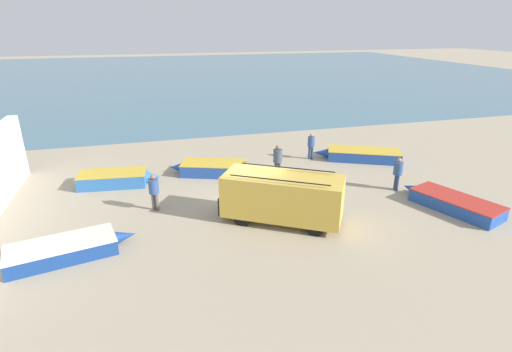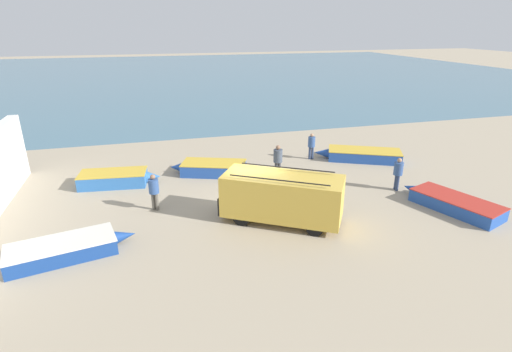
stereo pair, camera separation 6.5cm
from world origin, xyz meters
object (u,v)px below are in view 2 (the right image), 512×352
Objects in this scene: fishing_rowboat_0 at (362,155)px; fisherman_2 at (398,171)px; fishing_rowboat_3 at (66,249)px; fishing_rowboat_1 at (116,178)px; fisherman_0 at (154,189)px; fisherman_3 at (278,158)px; parked_van at (282,196)px; fishing_rowboat_2 at (211,168)px; fishing_rowboat_4 at (453,203)px; fisherman_1 at (312,144)px.

fishing_rowboat_0 is 4.77m from fisherman_2.
fishing_rowboat_1 is at bearing 65.41° from fishing_rowboat_3.
fisherman_3 is (6.47, 2.34, 0.07)m from fisherman_0.
fishing_rowboat_3 is 2.69× the size of fisherman_2.
fisherman_0 is at bearing 5.78° from parked_van.
parked_van reaches higher than fisherman_2.
fisherman_2 reaches higher than fishing_rowboat_2.
fishing_rowboat_3 is at bearing 50.03° from fishing_rowboat_0.
fisherman_0 is at bearing 106.46° from fisherman_3.
fisherman_3 is (8.26, -1.22, 0.73)m from fishing_rowboat_1.
fisherman_2 is (-1.14, 2.60, 0.70)m from fishing_rowboat_4.
fishing_rowboat_0 is at bearing -159.87° from fishing_rowboat_2.
parked_van reaches higher than fisherman_3.
fishing_rowboat_1 is at bearing 23.57° from fishing_rowboat_2.
fishing_rowboat_4 is 2.90× the size of fisherman_1.
fishing_rowboat_3 is 2.80× the size of fisherman_1.
fisherman_1 is (6.26, 0.92, 0.62)m from fishing_rowboat_2.
fisherman_1 reaches higher than fishing_rowboat_3.
fisherman_3 is (-5.82, -1.45, 0.76)m from fishing_rowboat_0.
fisherman_1 is at bearing -54.12° from fisherman_3.
fisherman_1 is at bearing -88.94° from parked_van.
fishing_rowboat_0 is 14.08m from fishing_rowboat_1.
fishing_rowboat_2 is 2.57× the size of fisherman_0.
fisherman_2 is at bearing -62.58° from fisherman_0.
fisherman_0 is at bearing 4.52° from fisherman_2.
fisherman_0 is (1.79, -3.57, 0.66)m from fishing_rowboat_1.
fishing_rowboat_0 is 1.14× the size of fishing_rowboat_3.
fisherman_1 is (-2.88, 0.96, 0.64)m from fishing_rowboat_0.
fisherman_2 is (-0.71, -4.67, 0.68)m from fishing_rowboat_0.
fishing_rowboat_1 is (-14.08, -0.22, 0.03)m from fishing_rowboat_0.
parked_van is 1.15× the size of fishing_rowboat_3.
fishing_rowboat_1 is 14.11m from fisherman_2.
fishing_rowboat_4 is (9.56, -7.31, -0.03)m from fishing_rowboat_2.
fisherman_2 is at bearing 3.71° from fishing_rowboat_4.
fisherman_0 is (-12.29, -3.79, 0.68)m from fishing_rowboat_0.
fishing_rowboat_0 is 3.06× the size of fisherman_0.
fishing_rowboat_4 is 13.20m from fisherman_0.
fishing_rowboat_3 is (-1.41, -6.57, -0.06)m from fishing_rowboat_1.
fishing_rowboat_2 is at bearing -7.63° from fisherman_0.
fishing_rowboat_4 is at bearing -140.93° from fisherman_1.
parked_van is 2.87× the size of fisherman_3.
fishing_rowboat_1 is 8.39m from fisherman_3.
fisherman_0 is at bearing -56.78° from fishing_rowboat_1.
fishing_rowboat_4 is 8.89m from fisherman_1.
fishing_rowboat_2 reaches higher than fishing_rowboat_4.
fishing_rowboat_0 is at bearing 11.20° from fishing_rowboat_3.
fishing_rowboat_2 is 6.36m from fisherman_1.
fishing_rowboat_1 is 16.13m from fishing_rowboat_4.
fisherman_1 is (9.41, 4.75, -0.04)m from fisherman_0.
fishing_rowboat_4 is 2.92m from fisherman_2.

